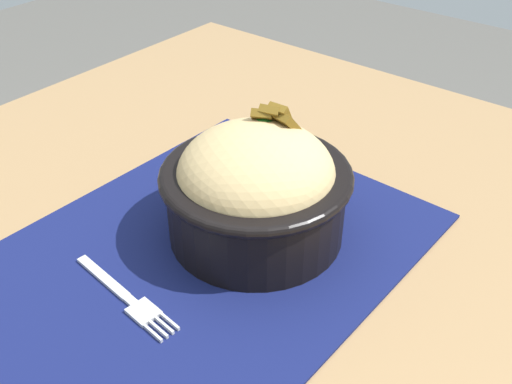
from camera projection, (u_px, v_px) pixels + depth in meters
The scene contains 4 objects.
table at pixel (191, 331), 0.60m from camera, with size 1.07×0.91×0.74m.
placemat at pixel (201, 254), 0.58m from camera, with size 0.44×0.33×0.00m, color #11194C.
bowl at pixel (256, 186), 0.57m from camera, with size 0.21×0.21×0.13m.
fork at pixel (127, 298), 0.53m from camera, with size 0.03×0.14×0.00m.
Camera 1 is at (0.28, 0.31, 1.12)m, focal length 41.69 mm.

